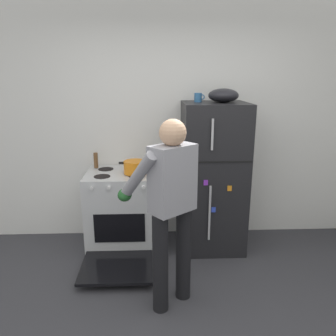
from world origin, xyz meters
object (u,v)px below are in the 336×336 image
Objects in this scene: person_cook at (169,199)px; coffee_mug at (198,97)px; refrigerator at (213,177)px; stove_range at (122,211)px; mixing_bowl at (223,95)px; red_pot at (135,167)px; pepper_mill at (96,160)px.

person_cook is 14.28× the size of coffee_mug.
refrigerator reaches higher than stove_range.
person_cook is 5.04× the size of mixing_bowl.
person_cook reaches higher than stove_range.
red_pot is at bearing 109.07° from person_cook.
coffee_mug is 0.35× the size of mixing_bowl.
red_pot reaches higher than stove_range.
refrigerator reaches higher than red_pot.
mixing_bowl is (0.61, 1.01, 0.76)m from person_cook.
mixing_bowl is at bearing -8.13° from pepper_mill.
pepper_mill is at bearing 171.87° from mixing_bowl.
mixing_bowl is at bearing 3.04° from red_pot.
stove_range is at bearing -175.41° from coffee_mug.
stove_range is 1.22m from person_cook.
refrigerator is 1.36× the size of stove_range.
stove_range is 0.66m from pepper_mill.
person_cook is 1.40m from mixing_bowl.
person_cook is 4.69× the size of red_pot.
red_pot is 1.21m from mixing_bowl.
pepper_mill is at bearing 144.03° from stove_range.
person_cook is 1.02m from red_pot.
stove_range is 1.69m from mixing_bowl.
person_cook is at bearing -108.37° from coffee_mug.
stove_range is 10.76× the size of coffee_mug.
coffee_mug is at bearing 71.63° from person_cook.
stove_range is at bearing -179.02° from refrigerator.
mixing_bowl is (0.94, 0.05, 0.75)m from red_pot.
person_cook is 1.45m from pepper_mill.
mixing_bowl is at bearing -10.99° from coffee_mug.
coffee_mug reaches higher than stove_range.
refrigerator is 5.17× the size of mixing_bowl.
stove_range is 1.51m from coffee_mug.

